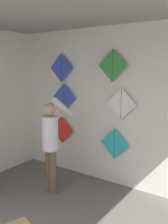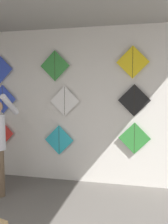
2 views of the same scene
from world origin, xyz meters
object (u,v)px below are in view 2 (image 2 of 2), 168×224
object	(u,v)px
kite_2	(134,138)
kite_8	(133,62)
kite_0	(1,133)
kite_4	(65,101)
kite_7	(55,66)
kite_5	(134,100)
kite_1	(59,140)
kite_3	(3,99)

from	to	relation	value
kite_2	kite_8	bearing A→B (deg)	180.00
kite_0	kite_4	distance (m)	1.47
kite_4	kite_0	bearing A→B (deg)	180.00
kite_7	kite_5	bearing A→B (deg)	0.00
kite_1	kite_8	bearing A→B (deg)	0.00
kite_0	kite_8	xyz separation A→B (m)	(2.52, 0.00, 1.31)
kite_3	kite_5	bearing A→B (deg)	0.00
kite_7	kite_2	bearing A→B (deg)	0.00
kite_0	kite_4	bearing A→B (deg)	0.00
kite_4	kite_7	world-z (taller)	kite_7
kite_2	kite_0	bearing A→B (deg)	180.00
kite_0	kite_2	world-z (taller)	kite_2
kite_1	kite_3	xyz separation A→B (m)	(-1.14, 0.00, 0.75)
kite_2	kite_3	distance (m)	2.59
kite_1	kite_5	distance (m)	1.55
kite_4	kite_8	bearing A→B (deg)	0.00
kite_1	kite_5	bearing A→B (deg)	0.00
kite_3	kite_7	distance (m)	1.23
kite_3	kite_8	size ratio (longest dim) A/B	1.00
kite_5	kite_0	bearing A→B (deg)	180.00
kite_1	kite_7	distance (m)	1.36
kite_1	kite_8	world-z (taller)	kite_8
kite_0	kite_8	world-z (taller)	kite_8
kite_5	kite_4	bearing A→B (deg)	180.00
kite_2	kite_8	distance (m)	1.30
kite_1	kite_2	bearing A→B (deg)	0.00
kite_0	kite_1	bearing A→B (deg)	0.00
kite_8	kite_0	bearing A→B (deg)	180.00
kite_0	kite_4	size ratio (longest dim) A/B	1.00
kite_2	kite_4	size ratio (longest dim) A/B	1.00
kite_1	kite_7	xyz separation A→B (m)	(-0.07, 0.00, 1.36)
kite_1	kite_3	world-z (taller)	kite_3
kite_0	kite_5	size ratio (longest dim) A/B	1.00
kite_7	kite_4	bearing A→B (deg)	0.00
kite_1	kite_7	size ratio (longest dim) A/B	1.00
kite_2	kite_7	size ratio (longest dim) A/B	1.00
kite_4	kite_5	world-z (taller)	kite_5
kite_8	kite_3	bearing A→B (deg)	180.00
kite_3	kite_8	bearing A→B (deg)	0.00
kite_8	kite_5	bearing A→B (deg)	0.00
kite_4	kite_7	bearing A→B (deg)	180.00
kite_3	kite_1	bearing A→B (deg)	0.00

